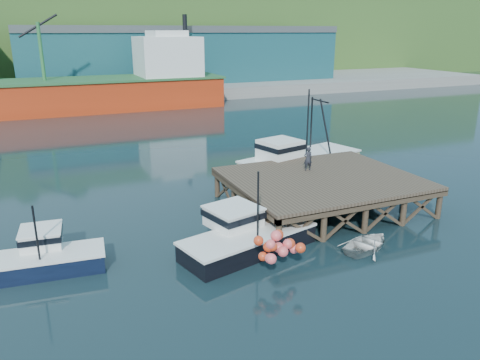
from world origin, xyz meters
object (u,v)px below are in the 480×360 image
boat_navy (42,256)px  dockworker (308,159)px  dinghy (367,244)px  boat_black (245,235)px  trawler (299,160)px

boat_navy → dockworker: size_ratio=3.72×
dinghy → dockworker: 8.71m
boat_navy → dockworker: bearing=17.4°
boat_black → dinghy: 6.69m
boat_navy → dinghy: 16.90m
trawler → dockworker: size_ratio=6.74×
boat_navy → boat_black: boat_black is taller
boat_navy → trawler: trawler is taller
boat_navy → dockworker: 17.92m
dinghy → dockworker: bearing=-27.4°
boat_navy → dockworker: (17.40, 3.69, 2.20)m
dockworker → dinghy: bearing=89.7°
boat_navy → dinghy: boat_navy is taller
boat_black → dinghy: (6.12, -2.65, -0.52)m
trawler → dinghy: (-3.23, -13.04, -1.11)m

